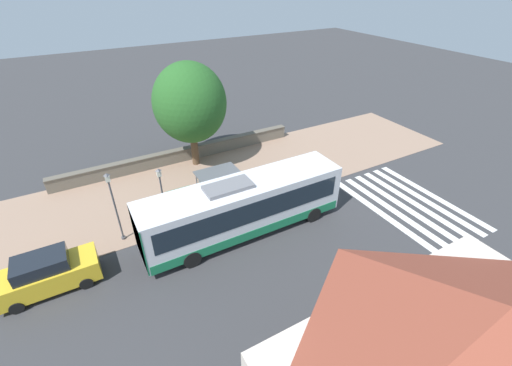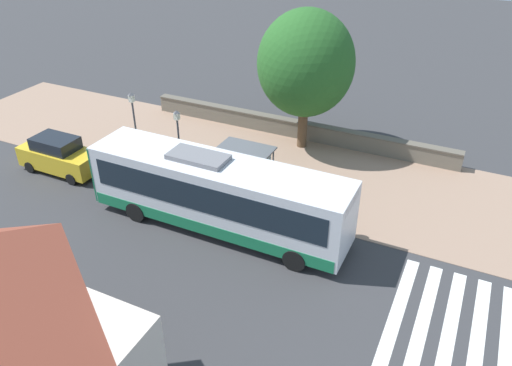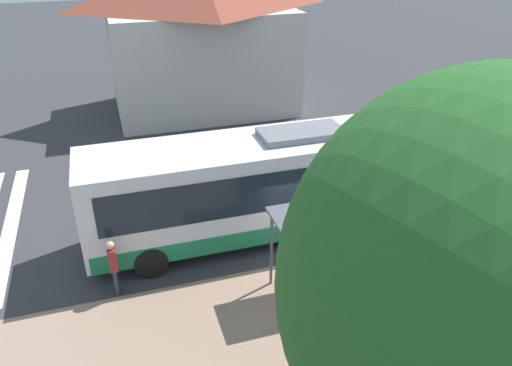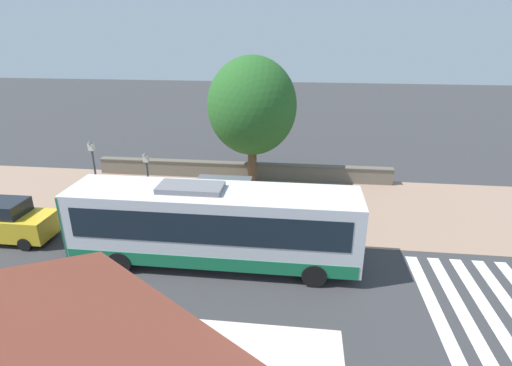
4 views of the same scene
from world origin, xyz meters
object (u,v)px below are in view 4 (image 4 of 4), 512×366
object	(u,v)px
shade_tree	(252,106)
parked_car_behind_bus	(4,221)
street_lamp_far	(149,184)
bus	(213,224)
pedestrian	(337,229)
street_lamp_near	(96,177)
bus_shelter	(224,188)
bench	(192,202)

from	to	relation	value
shade_tree	parked_car_behind_bus	world-z (taller)	shade_tree
street_lamp_far	parked_car_behind_bus	size ratio (longest dim) A/B	0.87
bus	shade_tree	bearing A→B (deg)	177.21
pedestrian	street_lamp_near	size ratio (longest dim) A/B	0.39
street_lamp_far	street_lamp_near	bearing A→B (deg)	-88.56
bus	street_lamp_near	size ratio (longest dim) A/B	2.68
pedestrian	street_lamp_near	world-z (taller)	street_lamp_near
bus_shelter	street_lamp_far	size ratio (longest dim) A/B	0.68
bus	shade_tree	distance (m)	10.01
bench	shade_tree	xyz separation A→B (m)	(-4.35, 2.85, 4.66)
street_lamp_near	parked_car_behind_bus	xyz separation A→B (m)	(2.04, -3.85, -1.70)
bus	parked_car_behind_bus	bearing A→B (deg)	-94.34
bench	shade_tree	bearing A→B (deg)	146.82
street_lamp_near	parked_car_behind_bus	bearing A→B (deg)	-62.09
bus_shelter	pedestrian	distance (m)	5.90
bus_shelter	street_lamp_near	world-z (taller)	street_lamp_near
shade_tree	street_lamp_far	bearing A→B (deg)	-33.74
bench	parked_car_behind_bus	xyz separation A→B (m)	(4.30, -8.07, 0.51)
bus_shelter	shade_tree	bearing A→B (deg)	173.66
street_lamp_far	shade_tree	size ratio (longest dim) A/B	0.49
bus_shelter	shade_tree	distance (m)	6.76
pedestrian	street_lamp_near	bearing A→B (deg)	-95.12
bus_shelter	bench	bearing A→B (deg)	-127.17
bench	shade_tree	distance (m)	6.99
parked_car_behind_bus	bus_shelter	bearing A→B (deg)	104.49
street_lamp_near	shade_tree	distance (m)	9.99
bus_shelter	street_lamp_far	xyz separation A→B (m)	(0.54, -3.71, 0.30)
pedestrian	shade_tree	distance (m)	9.98
pedestrian	street_lamp_near	xyz separation A→B (m)	(-1.07, -11.96, 1.63)
bus_shelter	street_lamp_near	xyz separation A→B (m)	(0.61, -6.40, 0.59)
street_lamp_near	street_lamp_far	xyz separation A→B (m)	(-0.07, 2.70, -0.29)
bus	pedestrian	size ratio (longest dim) A/B	6.81
bus	street_lamp_far	bearing A→B (deg)	-126.54
bus	parked_car_behind_bus	xyz separation A→B (m)	(-0.79, -10.46, -0.89)
bus	bench	distance (m)	5.80
pedestrian	bus	bearing A→B (deg)	-71.79
bus	shade_tree	world-z (taller)	shade_tree
bus	bench	xyz separation A→B (m)	(-5.09, -2.39, -1.39)
street_lamp_near	parked_car_behind_bus	size ratio (longest dim) A/B	0.99
bus	pedestrian	world-z (taller)	bus
bus_shelter	bench	distance (m)	3.18
pedestrian	shade_tree	bearing A→B (deg)	-147.56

